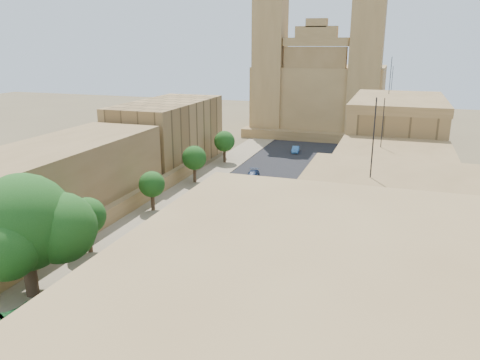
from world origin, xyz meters
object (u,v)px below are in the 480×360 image
Objects in this scene: street_tree_c at (194,158)px; car_blue_b at (296,149)px; church at (319,88)px; street_tree_a at (87,216)px; car_blue_a at (205,233)px; olive_pickup at (273,228)px; car_white_b at (276,185)px; bus_red_east at (256,241)px; bus_cream_east at (292,217)px; red_truck at (131,300)px; car_cream at (265,222)px; car_white_a at (235,184)px; pedestrian_c at (269,279)px; bus_green_north at (65,312)px; street_tree_b at (152,184)px; pedestrian_a at (252,309)px; ficus_tree at (25,226)px; street_tree_d at (224,141)px; car_dkblue at (253,175)px.

car_blue_b is (9.50, 22.63, -2.91)m from street_tree_c.
street_tree_a is (-10.00, -66.61, -5.99)m from church.
street_tree_a is 11.23m from car_blue_a.
car_white_b is (-3.72, 15.93, -0.46)m from olive_pickup.
bus_red_east is at bearing -22.85° from car_blue_a.
street_tree_a is at bearing -98.54° from church.
car_blue_b is at bearing -69.00° from bus_cream_east.
car_blue_b is at bearing 90.18° from red_truck.
car_white_b is at bearing -77.35° from bus_red_east.
bus_cream_east reaches higher than car_cream.
car_cream is at bearing -86.04° from church.
car_white_a is at bearing 96.08° from car_blue_a.
street_tree_a reaches higher than car_cream.
pedestrian_c is at bearing -55.19° from street_tree_c.
bus_green_north is at bearing -80.27° from street_tree_c.
street_tree_b is 15.75m from olive_pickup.
car_blue_a is at bearing -75.07° from pedestrian_a.
pedestrian_a is (11.50, 5.20, -0.58)m from bus_green_north.
car_blue_b is (0.50, 40.55, -0.14)m from car_blue_a.
ficus_tree is 1.87× the size of street_tree_d.
ficus_tree is 6.24× the size of pedestrian_c.
car_dkblue reaches higher than car_blue_b.
street_tree_b is at bearing 91.68° from ficus_tree.
street_tree_a is 12.72m from bus_green_north.
olive_pickup is at bearing -77.46° from car_dkblue.
ficus_tree is 1.41× the size of red_truck.
car_white_a is (-8.39, 18.73, -0.87)m from bus_red_east.
church is 67.63m from street_tree_a.
bus_red_east is at bearing -85.56° from church.
ficus_tree is 1.77× the size of olive_pickup.
bus_green_north is 0.86× the size of bus_red_east.
ficus_tree is at bearing 43.37° from bus_red_east.
car_blue_a is at bearing -140.32° from pedestrian_c.
car_blue_a is at bearing -33.31° from street_tree_b.
car_white_b is 26.47m from pedestrian_c.
street_tree_b is 0.90× the size of street_tree_c.
bus_cream_east is (16.50, -12.06, -2.28)m from street_tree_c.
car_blue_b is at bearing 107.40° from car_white_a.
olive_pickup is 3.49m from bus_cream_east.
bus_green_north is 57.75m from car_blue_b.
olive_pickup is (14.67, 16.68, -4.69)m from ficus_tree.
bus_cream_east is (15.91, 19.94, -4.53)m from ficus_tree.
church reaches higher than pedestrian_c.
street_tree_c is 30.78m from pedestrian_c.
car_blue_a is at bearing -73.26° from street_tree_d.
bus_red_east is 2.30× the size of car_cream.
red_truck is 13.67m from bus_red_east.
church reaches higher than bus_green_north.
street_tree_d is at bearing 140.47° from car_white_a.
church is 44.19m from street_tree_c.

